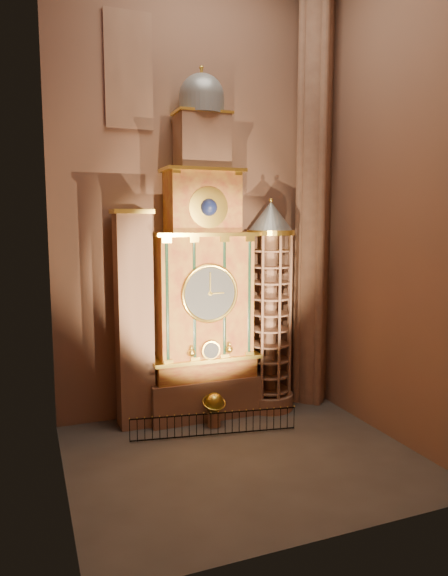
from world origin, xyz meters
name	(u,v)px	position (x,y,z in m)	size (l,w,h in m)	color
floor	(243,457)	(0.00, 0.00, 0.00)	(14.00, 14.00, 0.00)	#383330
wall_back	(196,194)	(0.00, 6.00, 11.00)	(22.00, 22.00, 0.00)	brown
wall_left	(53,181)	(-7.00, 0.00, 11.00)	(22.00, 22.00, 0.00)	brown
wall_right	(392,190)	(7.00, 0.00, 11.00)	(22.00, 22.00, 0.00)	brown
astronomical_clock	(203,283)	(0.00, 4.96, 6.68)	(5.60, 2.41, 16.70)	#8C634C
portrait_tower	(134,319)	(-3.40, 4.98, 5.15)	(1.80, 1.60, 10.20)	#8C634C
stair_turret	(270,308)	(3.50, 4.70, 5.27)	(2.50, 2.50, 10.80)	#8C634C
gothic_pier	(313,195)	(6.10, 5.00, 11.00)	(2.04, 2.04, 22.00)	#8C634C
stained_glass_window	(129,70)	(-3.20, 5.92, 16.50)	(2.20, 0.14, 5.20)	navy
celestial_globe	(214,406)	(0.00, 3.44, 0.97)	(1.17, 1.11, 1.63)	#8C634C
iron_railing	(214,424)	(-0.38, 2.35, 0.57)	(7.44, 1.34, 1.04)	black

